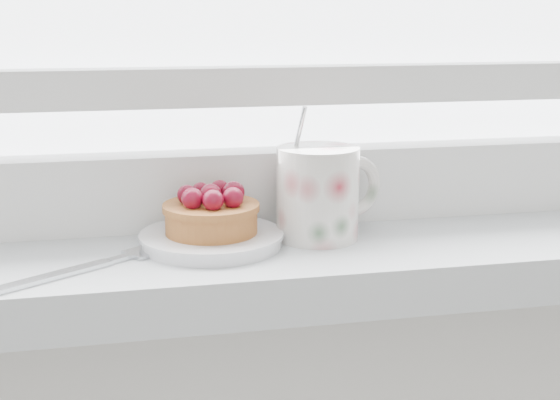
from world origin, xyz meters
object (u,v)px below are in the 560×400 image
object	(u,v)px
raspberry_tart	(211,212)
fork	(89,267)
saucer	(212,239)
floral_mug	(320,191)

from	to	relation	value
raspberry_tart	fork	xyz separation A→B (m)	(-0.10, -0.04, -0.03)
raspberry_tart	saucer	bearing A→B (deg)	172.95
raspberry_tart	fork	world-z (taller)	raspberry_tart
raspberry_tart	fork	bearing A→B (deg)	-158.22
floral_mug	fork	bearing A→B (deg)	-166.96
floral_mug	fork	xyz separation A→B (m)	(-0.20, -0.05, -0.04)
floral_mug	saucer	bearing A→B (deg)	-176.90
saucer	raspberry_tart	size ratio (longest dim) A/B	1.50
floral_mug	raspberry_tart	bearing A→B (deg)	-176.87
saucer	floral_mug	bearing A→B (deg)	3.10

